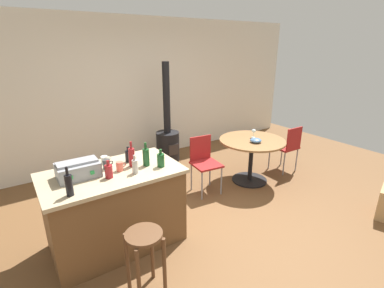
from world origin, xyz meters
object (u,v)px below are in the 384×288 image
(kitchen_island, at_px, (115,208))
(wood_stove, at_px, (168,140))
(bottle_3, at_px, (132,157))
(cup_1, at_px, (105,160))
(folding_chair_near, at_px, (204,160))
(wooden_stool, at_px, (145,250))
(bottle_0, at_px, (69,185))
(cup_2, at_px, (107,164))
(bottle_4, at_px, (146,157))
(bottle_2, at_px, (128,156))
(cup_0, at_px, (120,166))
(toolbox, at_px, (78,169))
(bottle_6, at_px, (161,160))
(bottle_1, at_px, (109,171))
(wine_glass, at_px, (254,131))
(serving_bowl, at_px, (256,140))
(dining_table, at_px, (252,149))
(bottle_5, at_px, (135,166))
(folding_chair_far, at_px, (288,145))

(kitchen_island, xyz_separation_m, wood_stove, (1.66, 1.73, 0.01))
(bottle_3, xyz_separation_m, cup_1, (-0.23, 0.26, -0.07))
(folding_chair_near, xyz_separation_m, bottle_3, (-1.34, -0.45, 0.50))
(wooden_stool, xyz_separation_m, cup_1, (0.05, 1.11, 0.48))
(bottle_3, distance_m, cup_1, 0.35)
(bottle_0, relative_size, bottle_3, 0.97)
(folding_chair_near, height_order, cup_2, cup_2)
(bottle_4, relative_size, cup_1, 2.41)
(folding_chair_near, relative_size, bottle_2, 4.75)
(cup_0, height_order, cup_2, cup_2)
(toolbox, bearing_deg, bottle_6, -16.36)
(folding_chair_near, height_order, wood_stove, wood_stove)
(wooden_stool, xyz_separation_m, bottle_4, (0.41, 0.77, 0.54))
(folding_chair_near, height_order, cup_0, cup_0)
(bottle_1, bearing_deg, toolbox, 142.54)
(cup_1, relative_size, wine_glass, 0.78)
(bottle_3, bearing_deg, serving_bowl, 3.98)
(bottle_4, distance_m, cup_1, 0.50)
(kitchen_island, height_order, bottle_2, bottle_2)
(dining_table, distance_m, bottle_5, 2.32)
(dining_table, height_order, bottle_6, bottle_6)
(wood_stove, bearing_deg, bottle_6, -121.15)
(wood_stove, xyz_separation_m, bottle_4, (-1.28, -1.80, 0.55))
(wooden_stool, bearing_deg, cup_2, 88.98)
(bottle_6, distance_m, cup_1, 0.67)
(wooden_stool, bearing_deg, dining_table, 24.58)
(dining_table, xyz_separation_m, cup_2, (-2.44, -0.19, 0.40))
(folding_chair_near, relative_size, cup_2, 7.56)
(bottle_0, height_order, cup_2, bottle_0)
(bottle_6, bearing_deg, bottle_2, 125.87)
(bottle_6, relative_size, cup_1, 1.81)
(dining_table, relative_size, wine_glass, 7.44)
(folding_chair_near, bearing_deg, cup_2, -167.43)
(wooden_stool, bearing_deg, cup_0, 81.81)
(folding_chair_far, bearing_deg, wooden_stool, -162.43)
(serving_bowl, bearing_deg, cup_2, -178.61)
(bottle_1, bearing_deg, bottle_5, -10.55)
(folding_chair_near, distance_m, wood_stove, 1.28)
(bottle_6, relative_size, cup_0, 1.86)
(folding_chair_near, distance_m, bottle_4, 1.40)
(wood_stove, distance_m, bottle_5, 2.47)
(bottle_4, bearing_deg, toolbox, 170.11)
(bottle_5, height_order, cup_0, bottle_5)
(kitchen_island, distance_m, wine_glass, 2.58)
(dining_table, height_order, cup_1, cup_1)
(bottle_3, height_order, cup_2, bottle_3)
(folding_chair_far, distance_m, cup_0, 3.20)
(dining_table, height_order, bottle_5, bottle_5)
(bottle_0, bearing_deg, bottle_4, 14.88)
(bottle_5, xyz_separation_m, wine_glass, (2.33, 0.55, -0.15))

